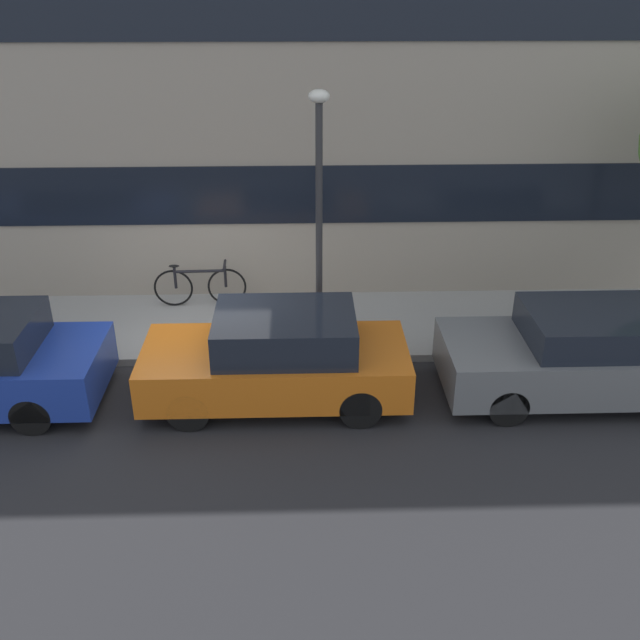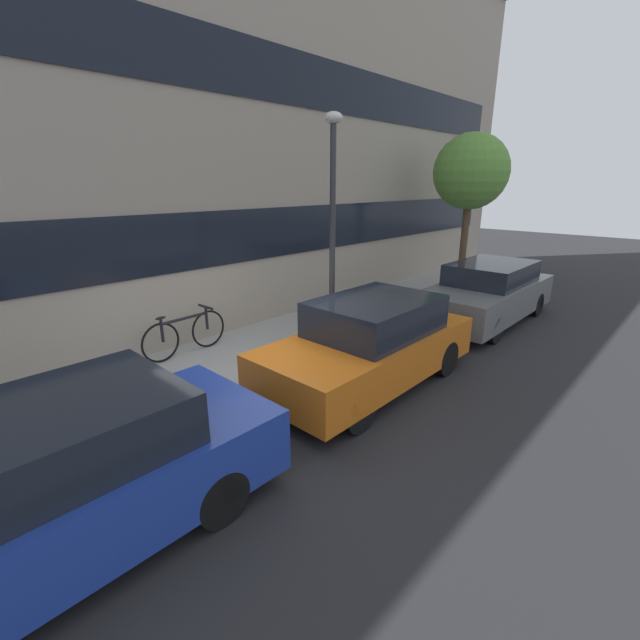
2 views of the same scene
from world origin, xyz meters
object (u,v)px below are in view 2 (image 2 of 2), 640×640
object	(u,v)px
fire_hydrant	(45,429)
parked_car_blue	(29,494)
parked_car_grey	(487,293)
bicycle	(186,333)
lamp_post	(333,208)
street_tree	(471,172)
parked_car_orange	(370,344)

from	to	relation	value
fire_hydrant	parked_car_blue	bearing A→B (deg)	-108.39
parked_car_grey	fire_hydrant	world-z (taller)	parked_car_grey
fire_hydrant	bicycle	distance (m)	3.26
parked_car_grey	lamp_post	size ratio (longest dim) A/B	1.02
parked_car_blue	lamp_post	size ratio (longest dim) A/B	1.06
parked_car_blue	street_tree	bearing A→B (deg)	-171.90
fire_hydrant	lamp_post	distance (m)	5.53
parked_car_blue	fire_hydrant	bearing A→B (deg)	-108.39
parked_car_blue	street_tree	size ratio (longest dim) A/B	1.02
parked_car_orange	street_tree	distance (m)	7.52
fire_hydrant	bicycle	xyz separation A→B (m)	(2.81, 1.66, 0.07)
bicycle	lamp_post	world-z (taller)	lamp_post
parked_car_blue	lamp_post	world-z (taller)	lamp_post
parked_car_blue	fire_hydrant	distance (m)	1.57
parked_car_blue	fire_hydrant	size ratio (longest dim) A/B	6.46
parked_car_orange	lamp_post	bearing A→B (deg)	-114.89
bicycle	lamp_post	xyz separation A→B (m)	(2.22, -1.70, 2.24)
parked_car_orange	street_tree	xyz separation A→B (m)	(6.79, 1.66, 2.79)
parked_car_blue	fire_hydrant	xyz separation A→B (m)	(0.49, 1.47, -0.23)
fire_hydrant	bicycle	bearing A→B (deg)	30.49
bicycle	street_tree	distance (m)	8.97
parked_car_blue	lamp_post	xyz separation A→B (m)	(5.52, 1.43, 2.08)
parked_car_grey	parked_car_orange	bearing A→B (deg)	0.00
parked_car_grey	street_tree	xyz separation A→B (m)	(2.06, 1.66, 2.80)
street_tree	fire_hydrant	bearing A→B (deg)	-179.06
parked_car_blue	parked_car_orange	bearing A→B (deg)	-180.00
parked_car_grey	parked_car_blue	bearing A→B (deg)	0.00
street_tree	lamp_post	bearing A→B (deg)	-177.86
fire_hydrant	street_tree	size ratio (longest dim) A/B	0.16
parked_car_orange	parked_car_grey	distance (m)	4.72
parked_car_grey	street_tree	world-z (taller)	street_tree
fire_hydrant	lamp_post	bearing A→B (deg)	-0.53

